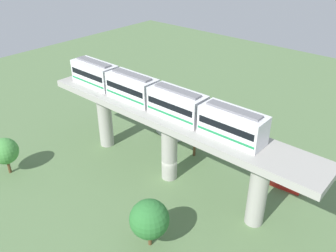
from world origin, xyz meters
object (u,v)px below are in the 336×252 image
(tree_mid_lot, at_px, (5,151))
(tree_far_corner, at_px, (195,130))
(tree_near_viaduct, at_px, (149,219))
(parked_car_orange, at_px, (207,131))
(parked_car_silver, at_px, (169,132))
(parked_car_red, at_px, (284,181))
(train, at_px, (154,95))

(tree_mid_lot, xyz_separation_m, tree_far_corner, (-18.23, 15.14, 0.73))
(tree_near_viaduct, xyz_separation_m, tree_mid_lot, (3.11, -21.28, -0.07))
(parked_car_orange, bearing_deg, parked_car_silver, -58.02)
(parked_car_red, bearing_deg, parked_car_silver, -94.85)
(parked_car_orange, relative_size, tree_near_viaduct, 0.87)
(tree_far_corner, bearing_deg, parked_car_orange, -162.07)
(tree_mid_lot, bearing_deg, tree_far_corner, 140.28)
(parked_car_red, bearing_deg, tree_near_viaduct, -24.70)
(train, xyz_separation_m, parked_car_silver, (-7.41, -3.98, -9.56))
(train, distance_m, parked_car_orange, 14.86)
(parked_car_silver, xyz_separation_m, tree_mid_lot, (19.84, -9.35, 2.43))
(train, relative_size, tree_mid_lot, 5.69)
(parked_car_orange, distance_m, tree_near_viaduct, 22.30)
(parked_car_silver, distance_m, tree_mid_lot, 22.06)
(train, height_order, parked_car_red, train)
(train, xyz_separation_m, tree_far_corner, (-5.80, 1.81, -6.41))
(train, bearing_deg, parked_car_silver, -151.74)
(parked_car_silver, relative_size, parked_car_red, 1.03)
(parked_car_orange, bearing_deg, tree_mid_lot, -42.10)
(parked_car_red, relative_size, tree_far_corner, 0.77)
(parked_car_silver, height_order, parked_car_red, same)
(tree_mid_lot, bearing_deg, tree_near_viaduct, 98.32)
(parked_car_silver, height_order, tree_far_corner, tree_far_corner)
(tree_mid_lot, bearing_deg, parked_car_red, 126.48)
(parked_car_orange, bearing_deg, tree_far_corner, 5.10)
(parked_car_silver, bearing_deg, train, 41.47)
(parked_car_silver, xyz_separation_m, parked_car_red, (-0.24, 17.80, 0.00))
(parked_car_red, xyz_separation_m, parked_car_orange, (-3.72, -13.81, 0.00))
(parked_car_silver, distance_m, parked_car_orange, 5.62)
(tree_near_viaduct, bearing_deg, parked_car_red, 160.92)
(train, relative_size, parked_car_orange, 6.11)
(tree_near_viaduct, distance_m, tree_far_corner, 16.32)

